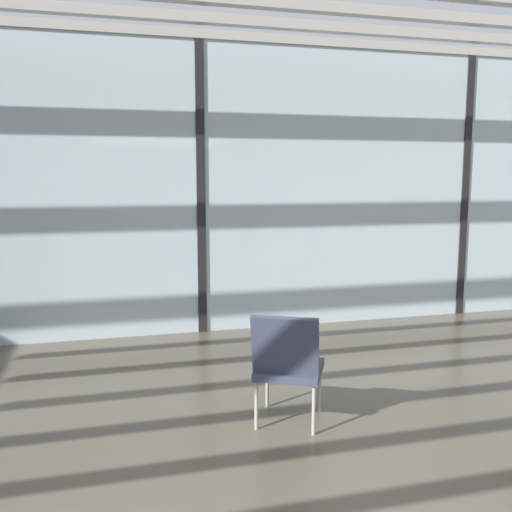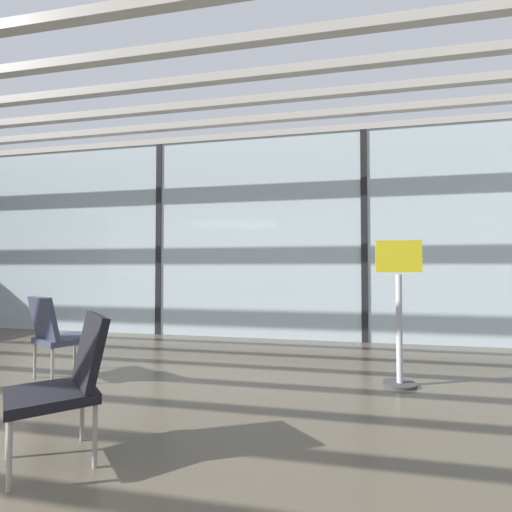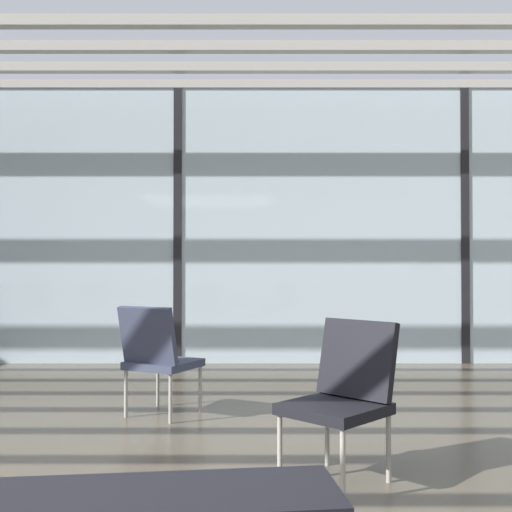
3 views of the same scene
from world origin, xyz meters
TOP-DOWN VIEW (x-y plane):
  - glass_curtain_wall at (0.00, 5.20)m, footprint 14.00×0.08m
  - window_mullion_1 at (0.00, 5.20)m, footprint 0.10×0.12m
  - window_mullion_2 at (3.50, 5.20)m, footprint 0.10×0.12m
  - ceiling_slats at (0.00, 1.90)m, footprint 13.72×6.72m
  - parked_airplane at (1.42, 10.91)m, footprint 12.11×3.88m
  - lounge_chair_0 at (0.18, 2.47)m, footprint 0.67×0.69m
  - lounge_chair_2 at (1.44, 1.05)m, footprint 0.71×0.71m
  - info_sign at (3.67, 2.98)m, footprint 0.44×0.32m

SIDE VIEW (x-z plane):
  - lounge_chair_0 at x=0.18m, z-range 0.06..0.93m
  - lounge_chair_2 at x=1.44m, z-range 0.06..0.93m
  - info_sign at x=3.67m, z-range -0.04..1.40m
  - glass_curtain_wall at x=0.00m, z-range 0.00..3.36m
  - window_mullion_1 at x=0.00m, z-range 0.00..3.36m
  - window_mullion_2 at x=3.50m, z-range 0.00..3.36m
  - parked_airplane at x=1.42m, z-range 0.00..3.88m
  - ceiling_slats at x=0.00m, z-range 3.36..3.46m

